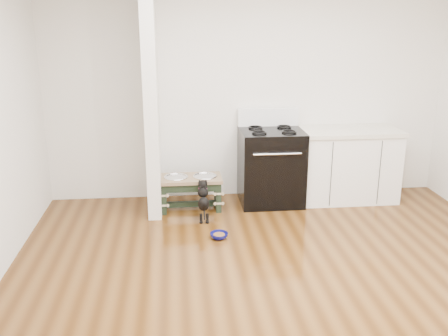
% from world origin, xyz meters
% --- Properties ---
extents(ground, '(5.00, 5.00, 0.00)m').
position_xyz_m(ground, '(0.00, 0.00, 0.00)').
color(ground, '#42240B').
rests_on(ground, ground).
extents(room_shell, '(5.00, 5.00, 5.00)m').
position_xyz_m(room_shell, '(0.00, 0.00, 1.62)').
color(room_shell, silver).
rests_on(room_shell, ground).
extents(partition_wall, '(0.15, 0.80, 2.70)m').
position_xyz_m(partition_wall, '(-1.18, 2.10, 1.35)').
color(partition_wall, silver).
rests_on(partition_wall, ground).
extents(oven_range, '(0.76, 0.69, 1.14)m').
position_xyz_m(oven_range, '(0.25, 2.16, 0.48)').
color(oven_range, black).
rests_on(oven_range, ground).
extents(cabinet_run, '(1.24, 0.64, 0.91)m').
position_xyz_m(cabinet_run, '(1.23, 2.18, 0.45)').
color(cabinet_run, white).
rests_on(cabinet_run, ground).
extents(dog_feeder, '(0.74, 0.40, 0.42)m').
position_xyz_m(dog_feeder, '(-0.75, 2.01, 0.29)').
color(dog_feeder, black).
rests_on(dog_feeder, ground).
extents(puppy, '(0.13, 0.38, 0.45)m').
position_xyz_m(puppy, '(-0.62, 1.67, 0.25)').
color(puppy, black).
rests_on(puppy, ground).
extents(floor_bowl, '(0.21, 0.21, 0.06)m').
position_xyz_m(floor_bowl, '(-0.49, 1.15, 0.03)').
color(floor_bowl, '#0D0F5F').
rests_on(floor_bowl, ground).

